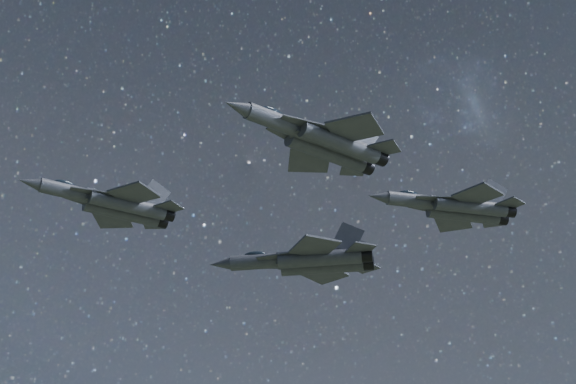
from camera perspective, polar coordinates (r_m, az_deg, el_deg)
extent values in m
cylinder|color=#30333C|center=(87.65, -13.63, -0.06)|extent=(6.90, 2.90, 1.42)
cone|color=#30333C|center=(86.85, -16.38, 0.60)|extent=(2.42, 1.74, 1.28)
ellipsoid|color=black|center=(87.75, -14.26, 0.50)|extent=(2.33, 1.42, 0.70)
cube|color=#30333C|center=(88.74, -10.72, -0.79)|extent=(7.60, 3.01, 1.19)
cylinder|color=#30333C|center=(87.87, -10.32, -0.84)|extent=(7.79, 3.11, 1.42)
cylinder|color=#30333C|center=(89.43, -10.71, -1.31)|extent=(7.79, 3.11, 1.42)
cylinder|color=black|center=(89.08, -7.78, -1.44)|extent=(1.45, 1.55, 1.31)
cylinder|color=black|center=(90.61, -8.22, -1.90)|extent=(1.45, 1.55, 1.31)
cube|color=#30333C|center=(86.90, -12.37, -0.04)|extent=(4.78, 1.16, 0.11)
cube|color=#30333C|center=(89.02, -12.86, -0.69)|extent=(4.74, 2.84, 0.11)
cube|color=#30333C|center=(86.05, -9.93, -0.12)|extent=(5.23, 5.23, 0.18)
cube|color=#30333C|center=(91.35, -11.27, -1.72)|extent=(4.56, 4.84, 0.18)
cube|color=#30333C|center=(88.05, -7.71, -0.98)|extent=(3.09, 3.10, 0.14)
cube|color=#30333C|center=(91.59, -8.69, -2.03)|extent=(2.68, 2.80, 0.14)
cube|color=#30333C|center=(89.21, -8.58, -0.17)|extent=(3.17, 0.60, 3.25)
cube|color=#30333C|center=(91.13, -9.10, -0.76)|extent=(3.07, 1.10, 3.25)
cylinder|color=#30333C|center=(100.25, -1.39, -4.50)|extent=(8.18, 5.02, 1.73)
cone|color=#30333C|center=(101.27, -4.36, -4.67)|extent=(3.07, 2.53, 1.55)
ellipsoid|color=black|center=(100.82, -2.13, -4.11)|extent=(2.89, 2.17, 0.85)
cube|color=#30333C|center=(99.44, 1.90, -4.32)|extent=(8.96, 5.33, 1.44)
cylinder|color=#30333C|center=(98.18, 2.08, -4.31)|extent=(9.19, 5.49, 1.73)
cylinder|color=#30333C|center=(100.20, 2.24, -4.82)|extent=(9.19, 5.49, 1.73)
cylinder|color=black|center=(97.77, 5.06, -4.11)|extent=(1.98, 2.06, 1.60)
cylinder|color=black|center=(99.80, 5.16, -4.62)|extent=(1.98, 2.06, 1.60)
cube|color=#30333C|center=(98.53, -0.39, -4.15)|extent=(5.40, 4.37, 0.13)
cube|color=#30333C|center=(101.24, -0.12, -4.83)|extent=(5.90, 2.57, 0.13)
cube|color=#30333C|center=(95.88, 1.75, -3.56)|extent=(4.78, 5.26, 0.22)
cube|color=#30333C|center=(102.74, 2.29, -5.29)|extent=(6.30, 6.14, 0.22)
cube|color=#30333C|center=(96.58, 4.72, -3.66)|extent=(2.79, 2.99, 0.17)
cube|color=#30333C|center=(101.24, 4.96, -4.85)|extent=(3.74, 3.69, 0.17)
cube|color=#30333C|center=(98.52, 3.90, -3.00)|extent=(3.44, 2.06, 3.95)
cube|color=#30333C|center=(101.03, 4.05, -3.66)|extent=(3.69, 1.50, 3.95)
cylinder|color=#30333C|center=(71.47, -0.36, 4.44)|extent=(6.88, 3.56, 1.43)
cone|color=#30333C|center=(69.49, -3.36, 5.55)|extent=(2.50, 1.93, 1.28)
ellipsoid|color=black|center=(71.33, -1.09, 5.18)|extent=(2.38, 1.62, 0.71)
cube|color=#30333C|center=(73.84, 2.69, 3.26)|extent=(7.55, 3.74, 1.19)
cylinder|color=#30333C|center=(73.21, 3.36, 3.21)|extent=(7.74, 3.85, 1.43)
cylinder|color=#30333C|center=(74.44, 2.50, 2.61)|extent=(7.74, 3.85, 1.43)
cylinder|color=black|center=(75.55, 5.89, 2.24)|extent=(1.56, 1.64, 1.32)
cylinder|color=black|center=(76.74, 5.01, 1.68)|extent=(1.56, 1.64, 1.32)
cube|color=#30333C|center=(71.37, 1.30, 4.40)|extent=(4.86, 1.66, 0.11)
cube|color=#30333C|center=(73.07, 0.16, 3.54)|extent=(4.63, 3.25, 0.11)
cube|color=#30333C|center=(71.76, 4.32, 4.12)|extent=(5.25, 5.19, 0.18)
cube|color=#30333C|center=(75.95, 1.38, 2.07)|extent=(4.28, 4.62, 0.18)
cube|color=#30333C|center=(74.67, 6.26, 2.82)|extent=(3.11, 3.09, 0.14)
cube|color=#30333C|center=(77.42, 4.23, 1.51)|extent=(2.51, 2.65, 0.14)
cube|color=#30333C|center=(75.42, 5.03, 3.80)|extent=(3.13, 0.93, 3.26)
cube|color=#30333C|center=(76.91, 3.95, 3.06)|extent=(2.98, 1.41, 3.26)
cylinder|color=#30333C|center=(83.98, 8.49, -0.60)|extent=(6.35, 1.63, 1.33)
cone|color=#30333C|center=(82.66, 5.84, -0.31)|extent=(2.10, 1.29, 1.19)
ellipsoid|color=black|center=(83.93, 7.81, -0.15)|extent=(2.07, 0.99, 0.65)
cube|color=#30333C|center=(85.58, 11.25, -0.94)|extent=(7.03, 1.61, 1.11)
cylinder|color=#30333C|center=(84.86, 11.71, -0.93)|extent=(7.20, 1.67, 1.33)
cylinder|color=#30333C|center=(86.22, 11.26, -1.44)|extent=(7.20, 1.67, 1.33)
cylinder|color=black|center=(86.48, 14.08, -1.19)|extent=(1.16, 1.28, 1.22)
cylinder|color=black|center=(87.82, 13.60, -1.69)|extent=(1.16, 1.28, 1.22)
cube|color=#30333C|center=(83.54, 9.75, -0.42)|extent=(4.52, 1.96, 0.10)
cube|color=#30333C|center=(85.41, 9.18, -1.12)|extent=(4.51, 1.56, 0.10)
cube|color=#30333C|center=(83.24, 12.15, -0.19)|extent=(4.61, 4.77, 0.17)
cube|color=#30333C|center=(87.89, 10.63, -1.91)|extent=(4.74, 4.85, 0.17)
cube|color=#30333C|center=(85.54, 14.18, -0.74)|extent=(2.71, 2.79, 0.13)
cube|color=#30333C|center=(88.63, 13.09, -1.88)|extent=(2.80, 2.85, 0.13)
cube|color=#30333C|center=(86.42, 13.16, -0.08)|extent=(2.95, 0.52, 3.03)
cube|color=#30333C|center=(88.10, 12.58, -0.72)|extent=(2.96, 0.41, 3.03)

